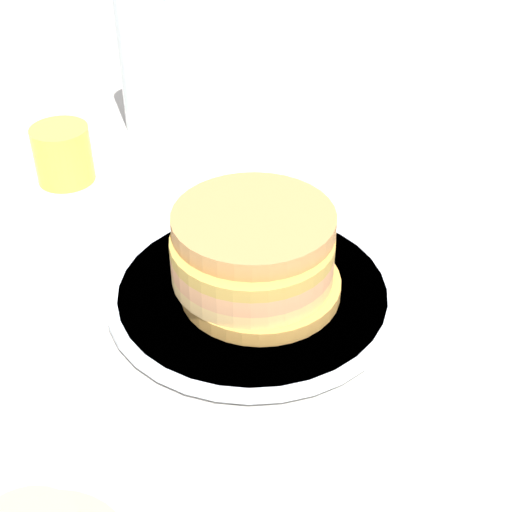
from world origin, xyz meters
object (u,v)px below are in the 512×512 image
object	(u,v)px
water_bottle_near	(144,49)
plate	(256,290)
pancake_stack	(255,254)
juice_glass	(63,154)

from	to	relation	value
water_bottle_near	plate	bearing A→B (deg)	-33.37
plate	pancake_stack	distance (m)	0.04
juice_glass	plate	bearing A→B (deg)	-9.00
water_bottle_near	juice_glass	bearing A→B (deg)	-86.82
juice_glass	water_bottle_near	size ratio (longest dim) A/B	0.29
plate	pancake_stack	xyz separation A→B (m)	(-0.00, -0.00, 0.04)
plate	water_bottle_near	bearing A→B (deg)	146.63
plate	water_bottle_near	distance (m)	0.39
plate	water_bottle_near	xyz separation A→B (m)	(-0.32, 0.21, 0.10)
plate	juice_glass	distance (m)	0.31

